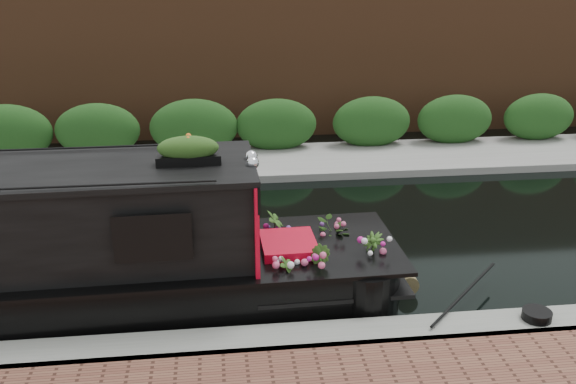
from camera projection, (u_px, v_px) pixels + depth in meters
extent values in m
plane|color=black|center=(187.00, 246.00, 11.14)|extent=(80.00, 80.00, 0.00)
cube|color=gray|center=(179.00, 360.00, 8.08)|extent=(40.00, 0.60, 0.50)
cube|color=gray|center=(193.00, 168.00, 15.03)|extent=(40.00, 2.40, 0.34)
cube|color=#1B4316|center=(193.00, 157.00, 15.87)|extent=(40.00, 1.10, 2.80)
cube|color=brown|center=(195.00, 134.00, 17.81)|extent=(40.00, 1.00, 8.00)
cube|color=red|center=(252.00, 212.00, 8.97)|extent=(0.10, 1.71, 1.32)
cube|color=black|center=(153.00, 238.00, 8.00)|extent=(0.88, 0.05, 0.54)
cube|color=red|center=(288.00, 255.00, 9.28)|extent=(0.80, 0.90, 0.49)
sphere|color=white|center=(253.00, 163.00, 8.57)|extent=(0.18, 0.18, 0.18)
sphere|color=white|center=(251.00, 157.00, 8.83)|extent=(0.18, 0.18, 0.18)
cube|color=black|center=(189.00, 159.00, 8.60)|extent=(0.87, 0.27, 0.13)
ellipsoid|color=#D45D17|center=(188.00, 146.00, 8.53)|extent=(0.95, 0.27, 0.23)
imported|color=#2D521B|center=(287.00, 275.00, 8.70)|extent=(0.31, 0.33, 0.52)
imported|color=#2D521B|center=(319.00, 268.00, 8.76)|extent=(0.39, 0.42, 0.63)
imported|color=#2D521B|center=(335.00, 236.00, 9.81)|extent=(0.64, 0.60, 0.57)
imported|color=#2D521B|center=(372.00, 253.00, 9.22)|extent=(0.47, 0.47, 0.61)
imported|color=#2D521B|center=(275.00, 231.00, 9.85)|extent=(0.34, 0.41, 0.67)
cylinder|color=brown|center=(406.00, 281.00, 9.67)|extent=(0.30, 0.37, 0.30)
cylinder|color=black|center=(537.00, 315.00, 8.48)|extent=(0.39, 0.39, 0.12)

